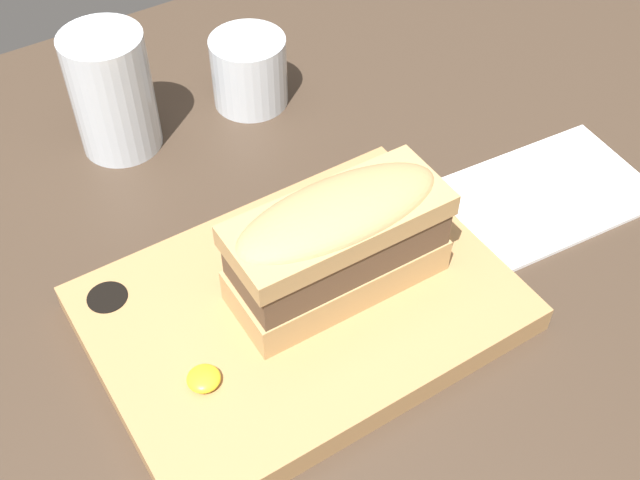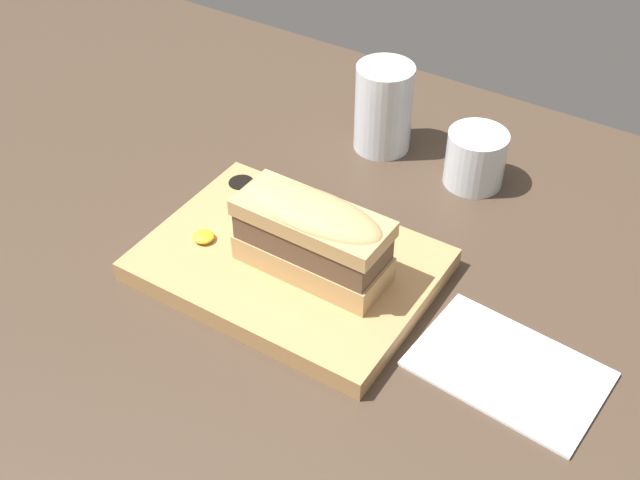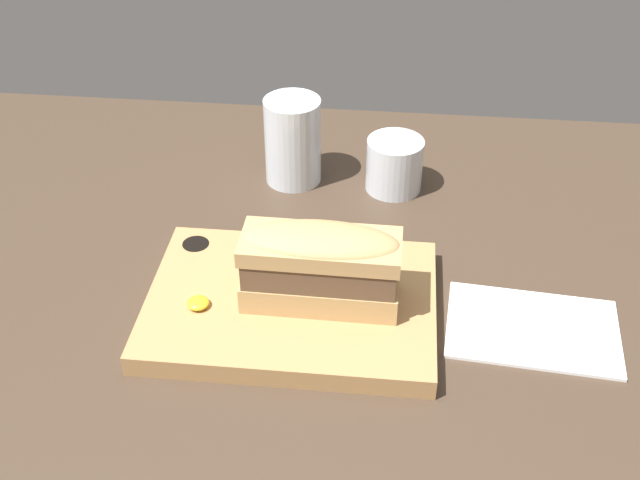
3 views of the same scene
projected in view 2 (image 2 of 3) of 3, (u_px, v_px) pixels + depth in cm
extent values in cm
cube|color=#423326|center=(288.00, 259.00, 93.01)|extent=(167.85, 91.87, 2.00)
cube|color=tan|center=(289.00, 265.00, 89.08)|extent=(31.32, 22.53, 2.42)
cylinder|color=black|center=(242.00, 186.00, 98.82)|extent=(3.15, 3.15, 1.21)
cube|color=tan|center=(312.00, 258.00, 85.88)|extent=(16.75, 6.99, 3.05)
cube|color=brown|center=(312.00, 236.00, 83.85)|extent=(16.08, 6.71, 3.10)
cube|color=tan|center=(312.00, 218.00, 82.23)|extent=(16.75, 6.99, 1.83)
ellipsoid|color=tan|center=(312.00, 213.00, 81.73)|extent=(16.42, 6.85, 2.74)
ellipsoid|color=gold|center=(204.00, 237.00, 90.09)|extent=(2.42, 2.42, 0.97)
cylinder|color=silver|center=(384.00, 108.00, 104.76)|extent=(7.59, 7.59, 11.92)
cylinder|color=silver|center=(382.00, 128.00, 106.79)|extent=(6.68, 6.68, 5.36)
cylinder|color=silver|center=(475.00, 158.00, 100.28)|extent=(7.55, 7.55, 7.21)
cylinder|color=black|center=(475.00, 162.00, 100.64)|extent=(6.80, 6.80, 5.70)
cube|color=white|center=(508.00, 369.00, 79.17)|extent=(19.21, 13.60, 0.40)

